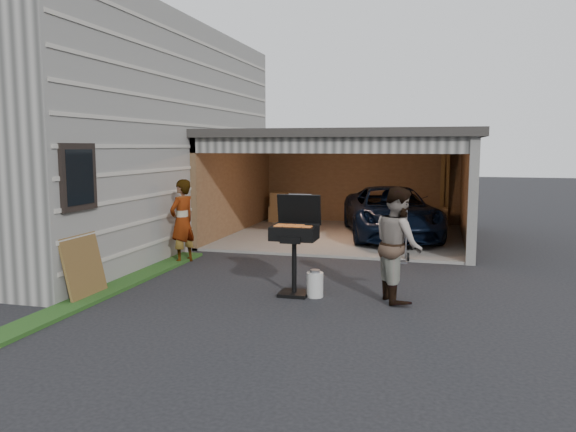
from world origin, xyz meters
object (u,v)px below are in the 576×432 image
hand_truck (398,251)px  bbq_grill (295,236)px  propane_tank (315,285)px  plywood_panel (84,267)px  woman (182,221)px  man (398,244)px  minivan (391,214)px

hand_truck → bbq_grill: bearing=-120.5°
propane_tank → plywood_panel: size_ratio=0.39×
woman → man: size_ratio=0.97×
hand_truck → woman: bearing=-169.7°
plywood_panel → minivan: bearing=59.7°
woman → plywood_panel: bearing=12.6°
woman → man: man is taller
propane_tank → hand_truck: (1.13, 3.28, 0.02)m
bbq_grill → plywood_panel: size_ratio=1.58×
plywood_panel → hand_truck: bearing=42.2°
minivan → woman: woman is taller
man → plywood_panel: size_ratio=1.75×
bbq_grill → plywood_panel: bbq_grill is taller
man → bbq_grill: (-1.70, -0.08, 0.07)m
plywood_panel → hand_truck: size_ratio=0.91×
hand_truck → man: bearing=-91.8°
minivan → plywood_panel: bearing=-134.0°
plywood_panel → bbq_grill: bearing=18.9°
bbq_grill → propane_tank: size_ratio=4.05×
plywood_panel → propane_tank: bearing=16.3°
woman → propane_tank: woman is taller
man → hand_truck: bearing=-19.2°
woman → bbq_grill: (3.00, -1.94, 0.10)m
minivan → plywood_panel: 8.63m
man → plywood_panel: bearing=80.6°
minivan → woman: size_ratio=2.68×
minivan → bbq_grill: size_ratio=2.87×
man → propane_tank: man is taller
propane_tank → man: bearing=6.1°
propane_tank → minivan: bearing=83.8°
woman → propane_tank: 3.97m
woman → hand_truck: 4.72m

